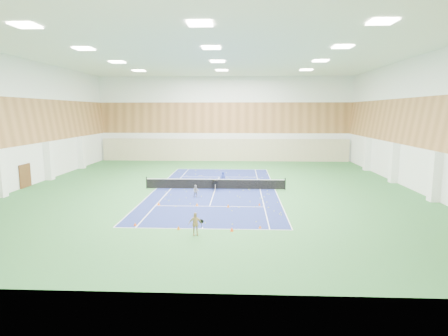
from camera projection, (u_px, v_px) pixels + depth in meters
The scene contains 21 objects.
ground at pixel (215, 189), 34.50m from camera, with size 40.00×40.00×0.00m, color #2C6832.
room_shell at pixel (215, 124), 33.60m from camera, with size 36.00×40.00×12.00m, color white, non-canonical shape.
wood_cladding at pixel (215, 101), 33.30m from camera, with size 36.00×40.00×8.00m, color #A26B3C, non-canonical shape.
ceiling_light_grid at pixel (215, 56), 32.72m from camera, with size 21.40×25.40×0.06m, color white, non-canonical shape.
court_surface at pixel (215, 189), 34.50m from camera, with size 10.97×23.77×0.01m, color navy.
tennis_balls_scatter at pixel (215, 189), 34.49m from camera, with size 10.57×22.77×0.07m, color #CADA25, non-canonical shape.
tennis_net at pixel (215, 183), 34.42m from camera, with size 12.80×0.10×1.10m, color black, non-canonical shape.
back_curtain at pixel (225, 150), 53.77m from camera, with size 35.40×0.16×3.20m, color #C6B793.
door_left_b at pixel (25, 176), 35.13m from camera, with size 0.08×1.80×2.20m, color #593319.
coach at pixel (223, 180), 34.95m from camera, with size 0.56×0.37×1.54m, color #213199.
child_court at pixel (196, 191), 31.17m from camera, with size 0.50×0.39×1.04m, color gray.
child_apron at pixel (195, 224), 21.55m from camera, with size 0.79×0.33×1.34m, color tan.
ball_cart at pixel (215, 186), 33.84m from camera, with size 0.52×0.52×0.89m, color black, non-canonical shape.
cone_svc_a at pixel (159, 203), 28.55m from camera, with size 0.23×0.23×0.25m, color #FF5E0D.
cone_svc_b at pixel (197, 204), 28.33m from camera, with size 0.22×0.22×0.24m, color orange.
cone_svc_c at pixel (228, 206), 27.87m from camera, with size 0.23×0.23×0.25m, color orange.
cone_svc_d at pixel (259, 204), 28.45m from camera, with size 0.18×0.18×0.19m, color #E54F0C.
cone_base_a at pixel (135, 224), 23.39m from camera, with size 0.19×0.19×0.21m, color #FF4F0D.
cone_base_b at pixel (178, 228), 22.64m from camera, with size 0.21×0.21×0.23m, color orange.
cone_base_c at pixel (232, 229), 22.33m from camera, with size 0.22×0.22×0.24m, color #FF480D.
cone_base_d at pixel (260, 227), 22.88m from camera, with size 0.18×0.18×0.20m, color orange.
Camera 1 is at (2.32, -33.75, 7.09)m, focal length 30.00 mm.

